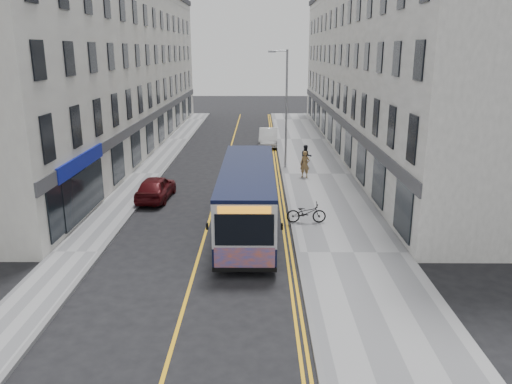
{
  "coord_description": "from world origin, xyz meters",
  "views": [
    {
      "loc": [
        2.43,
        -19.9,
        8.01
      ],
      "look_at": [
        2.28,
        2.41,
        1.6
      ],
      "focal_mm": 35.0,
      "sensor_mm": 36.0,
      "label": 1
    }
  ],
  "objects_px": {
    "car_white": "(268,137)",
    "car_maroon": "(156,188)",
    "city_bus": "(248,196)",
    "pedestrian_far": "(306,157)",
    "pedestrian_near": "(305,164)",
    "bicycle": "(306,213)",
    "streetlamp": "(285,105)"
  },
  "relations": [
    {
      "from": "city_bus",
      "to": "car_white",
      "type": "distance_m",
      "value": 20.97
    },
    {
      "from": "streetlamp",
      "to": "bicycle",
      "type": "distance_m",
      "value": 12.25
    },
    {
      "from": "pedestrian_near",
      "to": "car_white",
      "type": "xyz_separation_m",
      "value": [
        -2.13,
        11.56,
        -0.24
      ]
    },
    {
      "from": "city_bus",
      "to": "car_maroon",
      "type": "relative_size",
      "value": 2.6
    },
    {
      "from": "bicycle",
      "to": "car_maroon",
      "type": "distance_m",
      "value": 8.91
    },
    {
      "from": "car_white",
      "to": "car_maroon",
      "type": "relative_size",
      "value": 1.12
    },
    {
      "from": "car_white",
      "to": "streetlamp",
      "type": "bearing_deg",
      "value": -81.88
    },
    {
      "from": "bicycle",
      "to": "streetlamp",
      "type": "bearing_deg",
      "value": 1.78
    },
    {
      "from": "car_white",
      "to": "car_maroon",
      "type": "bearing_deg",
      "value": -110.21
    },
    {
      "from": "pedestrian_far",
      "to": "car_maroon",
      "type": "relative_size",
      "value": 0.41
    },
    {
      "from": "pedestrian_near",
      "to": "car_maroon",
      "type": "relative_size",
      "value": 0.43
    },
    {
      "from": "pedestrian_near",
      "to": "car_white",
      "type": "distance_m",
      "value": 11.75
    },
    {
      "from": "pedestrian_far",
      "to": "car_white",
      "type": "distance_m",
      "value": 9.43
    },
    {
      "from": "streetlamp",
      "to": "city_bus",
      "type": "height_order",
      "value": "streetlamp"
    },
    {
      "from": "pedestrian_far",
      "to": "car_maroon",
      "type": "xyz_separation_m",
      "value": [
        -8.89,
        -7.0,
        -0.26
      ]
    },
    {
      "from": "pedestrian_far",
      "to": "car_white",
      "type": "relative_size",
      "value": 0.37
    },
    {
      "from": "bicycle",
      "to": "pedestrian_far",
      "type": "distance_m",
      "value": 11.15
    },
    {
      "from": "city_bus",
      "to": "pedestrian_far",
      "type": "xyz_separation_m",
      "value": [
        3.71,
        11.81,
        -0.69
      ]
    },
    {
      "from": "bicycle",
      "to": "pedestrian_near",
      "type": "relative_size",
      "value": 1.1
    },
    {
      "from": "streetlamp",
      "to": "car_maroon",
      "type": "distance_m",
      "value": 11.22
    },
    {
      "from": "car_white",
      "to": "car_maroon",
      "type": "xyz_separation_m",
      "value": [
        -6.46,
        -16.1,
        -0.06
      ]
    },
    {
      "from": "city_bus",
      "to": "bicycle",
      "type": "relative_size",
      "value": 5.53
    },
    {
      "from": "city_bus",
      "to": "pedestrian_far",
      "type": "distance_m",
      "value": 12.39
    },
    {
      "from": "pedestrian_near",
      "to": "pedestrian_far",
      "type": "height_order",
      "value": "pedestrian_near"
    },
    {
      "from": "city_bus",
      "to": "car_maroon",
      "type": "distance_m",
      "value": 7.13
    },
    {
      "from": "streetlamp",
      "to": "bicycle",
      "type": "xyz_separation_m",
      "value": [
        0.47,
        -11.64,
        -3.77
      ]
    },
    {
      "from": "pedestrian_near",
      "to": "car_white",
      "type": "bearing_deg",
      "value": 119.48
    },
    {
      "from": "bicycle",
      "to": "car_white",
      "type": "xyz_separation_m",
      "value": [
        -1.44,
        20.21,
        0.12
      ]
    },
    {
      "from": "streetlamp",
      "to": "car_maroon",
      "type": "xyz_separation_m",
      "value": [
        -7.43,
        -7.54,
        -3.71
      ]
    },
    {
      "from": "bicycle",
      "to": "car_maroon",
      "type": "height_order",
      "value": "car_maroon"
    },
    {
      "from": "streetlamp",
      "to": "pedestrian_near",
      "type": "height_order",
      "value": "streetlamp"
    },
    {
      "from": "bicycle",
      "to": "car_white",
      "type": "bearing_deg",
      "value": 3.53
    }
  ]
}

